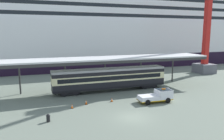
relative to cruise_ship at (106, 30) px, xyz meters
The scene contains 10 objects.
ground_plane 50.21m from the cruise_ship, 103.96° to the right, with size 400.00×400.00×0.00m, color slate.
cruise_ship is the anchor object (origin of this frame).
platform_canopy 35.80m from the cruise_ship, 106.85° to the right, with size 38.16×5.97×6.03m.
train_carriage 36.90m from the cruise_ship, 106.65° to the right, with size 20.58×2.81×4.11m.
service_truck 44.51m from the cruise_ship, 97.42° to the right, with size 5.27×2.40×2.02m.
traffic_cone_near 44.98m from the cruise_ship, 111.76° to the right, with size 0.36×0.36×0.69m.
traffic_cone_mid 43.74m from the cruise_ship, 106.73° to the right, with size 0.36×0.36×0.60m.
traffic_cone_far 46.76m from the cruise_ship, 113.91° to the right, with size 0.36×0.36×0.64m.
dockside_crane 32.12m from the cruise_ship, 52.36° to the right, with size 12.11×4.40×53.64m.
quay_bollard 51.50m from the cruise_ship, 115.72° to the right, with size 0.48×0.48×0.96m.
Camera 1 is at (-11.27, -23.87, 10.36)m, focal length 35.66 mm.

